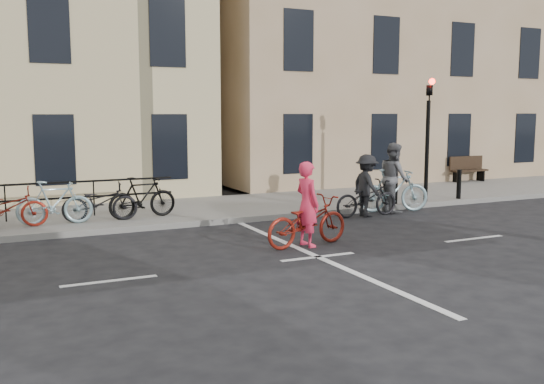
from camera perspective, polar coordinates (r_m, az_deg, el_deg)
name	(u,v)px	position (r m, az deg, el deg)	size (l,w,h in m)	color
ground	(318,257)	(11.92, 4.34, -6.13)	(120.00, 120.00, 0.00)	black
sidewalk	(66,220)	(16.39, -18.82, -2.48)	(46.00, 4.00, 0.15)	slate
building_east	(352,35)	(27.57, 7.51, 14.44)	(14.00, 10.00, 12.00)	tan
traffic_light	(428,124)	(18.71, 14.48, 6.20)	(0.18, 0.30, 3.90)	black
bollard_east	(395,188)	(18.03, 11.53, 0.34)	(0.14, 0.14, 0.90)	black
bollard_west	(459,184)	(19.56, 17.18, 0.71)	(0.14, 0.14, 0.90)	black
bench	(468,168)	(24.52, 17.93, 2.17)	(1.60, 0.41, 0.97)	black
parked_bikes	(29,205)	(15.28, -21.91, -1.16)	(7.25, 1.23, 1.05)	black
cyclist_pink	(307,217)	(12.76, 3.33, -2.36)	(2.10, 1.01, 1.79)	maroon
cyclist_grey	(394,184)	(17.42, 11.40, 0.74)	(2.11, 1.12, 1.97)	#89ABB4
cyclist_dark	(367,192)	(16.53, 8.89, -0.02)	(1.89, 1.09, 1.68)	black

